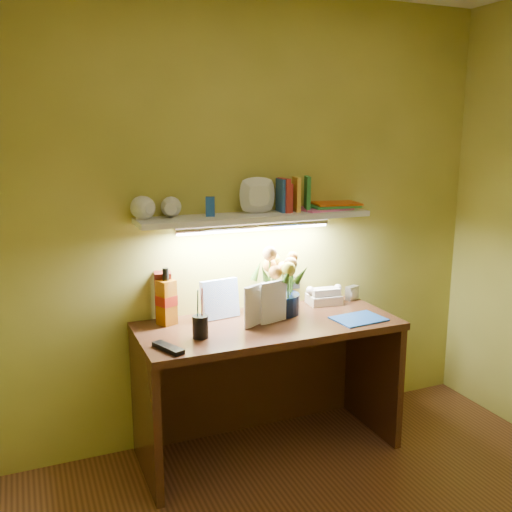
{
  "coord_description": "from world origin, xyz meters",
  "views": [
    {
      "loc": [
        -1.19,
        -1.46,
        1.74
      ],
      "look_at": [
        -0.01,
        1.35,
        1.09
      ],
      "focal_mm": 40.0,
      "sensor_mm": 36.0,
      "label": 1
    }
  ],
  "objects_px": {
    "desk": "(268,388)",
    "desk_clock": "(352,293)",
    "telephone": "(324,295)",
    "whisky_bottle": "(166,296)",
    "flower_bouquet": "(280,279)"
  },
  "relations": [
    {
      "from": "desk",
      "to": "desk_clock",
      "type": "height_order",
      "value": "desk_clock"
    },
    {
      "from": "desk_clock",
      "to": "telephone",
      "type": "bearing_deg",
      "value": 162.16
    },
    {
      "from": "whisky_bottle",
      "to": "desk_clock",
      "type": "bearing_deg",
      "value": 0.58
    },
    {
      "from": "desk",
      "to": "desk_clock",
      "type": "distance_m",
      "value": 0.8
    },
    {
      "from": "telephone",
      "to": "whisky_bottle",
      "type": "height_order",
      "value": "whisky_bottle"
    },
    {
      "from": "flower_bouquet",
      "to": "desk_clock",
      "type": "relative_size",
      "value": 4.63
    },
    {
      "from": "desk",
      "to": "flower_bouquet",
      "type": "bearing_deg",
      "value": 45.72
    },
    {
      "from": "flower_bouquet",
      "to": "whisky_bottle",
      "type": "distance_m",
      "value": 0.64
    },
    {
      "from": "telephone",
      "to": "desk_clock",
      "type": "distance_m",
      "value": 0.2
    },
    {
      "from": "desk",
      "to": "whisky_bottle",
      "type": "xyz_separation_m",
      "value": [
        -0.51,
        0.19,
        0.53
      ]
    },
    {
      "from": "desk",
      "to": "telephone",
      "type": "xyz_separation_m",
      "value": [
        0.45,
        0.19,
        0.43
      ]
    },
    {
      "from": "flower_bouquet",
      "to": "telephone",
      "type": "distance_m",
      "value": 0.35
    },
    {
      "from": "desk_clock",
      "to": "whisky_bottle",
      "type": "xyz_separation_m",
      "value": [
        -1.15,
        -0.01,
        0.11
      ]
    },
    {
      "from": "desk",
      "to": "desk_clock",
      "type": "xyz_separation_m",
      "value": [
        0.65,
        0.2,
        0.42
      ]
    },
    {
      "from": "desk",
      "to": "flower_bouquet",
      "type": "relative_size",
      "value": 3.57
    }
  ]
}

